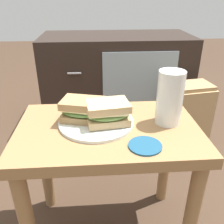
{
  "coord_description": "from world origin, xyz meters",
  "views": [
    {
      "loc": [
        -0.04,
        -0.65,
        0.84
      ],
      "look_at": [
        0.01,
        0.0,
        0.51
      ],
      "focal_mm": 38.97,
      "sensor_mm": 36.0,
      "label": 1
    }
  ],
  "objects_px": {
    "sandwich_back": "(109,112)",
    "coaster": "(145,146)",
    "beer_glass": "(170,99)",
    "paper_bag": "(188,117)",
    "sandwich_front": "(83,110)",
    "tv_cabinet": "(116,78)",
    "plate": "(96,122)"
  },
  "relations": [
    {
      "from": "sandwich_front",
      "to": "paper_bag",
      "type": "height_order",
      "value": "sandwich_front"
    },
    {
      "from": "sandwich_front",
      "to": "sandwich_back",
      "type": "distance_m",
      "value": 0.08
    },
    {
      "from": "tv_cabinet",
      "to": "plate",
      "type": "xyz_separation_m",
      "value": [
        -0.15,
        -0.93,
        0.17
      ]
    },
    {
      "from": "sandwich_back",
      "to": "beer_glass",
      "type": "distance_m",
      "value": 0.19
    },
    {
      "from": "tv_cabinet",
      "to": "coaster",
      "type": "bearing_deg",
      "value": -91.1
    },
    {
      "from": "sandwich_front",
      "to": "paper_bag",
      "type": "distance_m",
      "value": 0.81
    },
    {
      "from": "tv_cabinet",
      "to": "beer_glass",
      "type": "distance_m",
      "value": 0.97
    },
    {
      "from": "sandwich_front",
      "to": "beer_glass",
      "type": "bearing_deg",
      "value": -4.69
    },
    {
      "from": "sandwich_back",
      "to": "tv_cabinet",
      "type": "bearing_deg",
      "value": 83.41
    },
    {
      "from": "tv_cabinet",
      "to": "plate",
      "type": "distance_m",
      "value": 0.95
    },
    {
      "from": "tv_cabinet",
      "to": "plate",
      "type": "relative_size",
      "value": 4.1
    },
    {
      "from": "beer_glass",
      "to": "sandwich_back",
      "type": "bearing_deg",
      "value": -177.82
    },
    {
      "from": "sandwich_back",
      "to": "sandwich_front",
      "type": "bearing_deg",
      "value": 160.26
    },
    {
      "from": "plate",
      "to": "sandwich_back",
      "type": "xyz_separation_m",
      "value": [
        0.04,
        -0.01,
        0.04
      ]
    },
    {
      "from": "tv_cabinet",
      "to": "sandwich_front",
      "type": "height_order",
      "value": "tv_cabinet"
    },
    {
      "from": "plate",
      "to": "paper_bag",
      "type": "bearing_deg",
      "value": 44.37
    },
    {
      "from": "plate",
      "to": "sandwich_front",
      "type": "distance_m",
      "value": 0.06
    },
    {
      "from": "plate",
      "to": "sandwich_back",
      "type": "relative_size",
      "value": 1.59
    },
    {
      "from": "sandwich_back",
      "to": "coaster",
      "type": "distance_m",
      "value": 0.16
    },
    {
      "from": "sandwich_front",
      "to": "tv_cabinet",
      "type": "bearing_deg",
      "value": 78.3
    },
    {
      "from": "plate",
      "to": "beer_glass",
      "type": "xyz_separation_m",
      "value": [
        0.22,
        -0.01,
        0.08
      ]
    },
    {
      "from": "sandwich_back",
      "to": "paper_bag",
      "type": "xyz_separation_m",
      "value": [
        0.48,
        0.52,
        -0.31
      ]
    },
    {
      "from": "plate",
      "to": "beer_glass",
      "type": "distance_m",
      "value": 0.24
    },
    {
      "from": "tv_cabinet",
      "to": "beer_glass",
      "type": "relative_size",
      "value": 5.72
    },
    {
      "from": "tv_cabinet",
      "to": "paper_bag",
      "type": "relative_size",
      "value": 2.44
    },
    {
      "from": "coaster",
      "to": "plate",
      "type": "bearing_deg",
      "value": 133.37
    },
    {
      "from": "sandwich_front",
      "to": "beer_glass",
      "type": "xyz_separation_m",
      "value": [
        0.26,
        -0.02,
        0.04
      ]
    },
    {
      "from": "beer_glass",
      "to": "paper_bag",
      "type": "bearing_deg",
      "value": 60.27
    },
    {
      "from": "coaster",
      "to": "paper_bag",
      "type": "bearing_deg",
      "value": 58.77
    },
    {
      "from": "tv_cabinet",
      "to": "sandwich_front",
      "type": "xyz_separation_m",
      "value": [
        -0.19,
        -0.91,
        0.21
      ]
    },
    {
      "from": "sandwich_front",
      "to": "beer_glass",
      "type": "height_order",
      "value": "beer_glass"
    },
    {
      "from": "plate",
      "to": "sandwich_front",
      "type": "relative_size",
      "value": 1.49
    }
  ]
}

